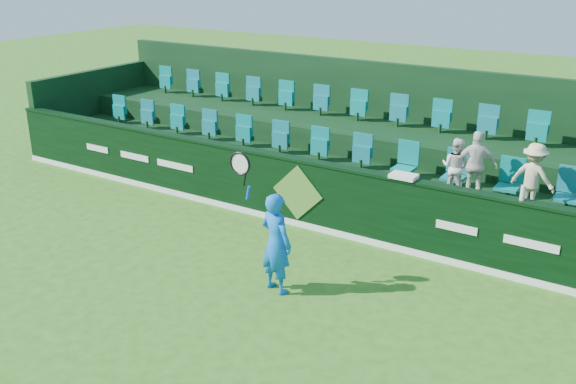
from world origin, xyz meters
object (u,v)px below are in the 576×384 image
Objects in this scene: tennis_player at (276,242)px; drinks_bottle at (523,193)px; towel at (404,176)px; spectator_middle at (476,165)px; spectator_right at (533,177)px; spectator_left at (455,167)px.

tennis_player reaches higher than drinks_bottle.
drinks_bottle is (1.98, 0.00, 0.09)m from towel.
towel is at bearing 180.00° from drinks_bottle.
tennis_player is 4.91× the size of towel.
spectator_right is at bearing 162.73° from spectator_middle.
spectator_middle reaches higher than spectator_right.
spectator_left reaches higher than drinks_bottle.
drinks_bottle is (1.08, -1.12, 0.04)m from spectator_middle.
spectator_right reaches higher than towel.
spectator_middle is 1.44m from towel.
spectator_middle is at bearing 11.85° from spectator_right.
spectator_left is at bearing 11.85° from spectator_right.
spectator_right is at bearing -176.17° from spectator_left.
spectator_right is (0.99, 0.00, -0.03)m from spectator_middle.
drinks_bottle is at bearing 116.58° from spectator_middle.
tennis_player is 1.89× the size of spectator_right.
spectator_left is 4.44× the size of drinks_bottle.
spectator_left is 2.36× the size of towel.
spectator_left is 1.83m from drinks_bottle.
tennis_player reaches higher than spectator_middle.
drinks_bottle is (0.09, -1.12, 0.08)m from spectator_right.
spectator_middle is 0.99m from spectator_right.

